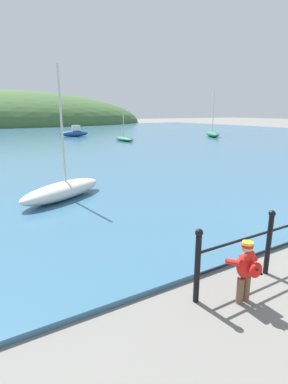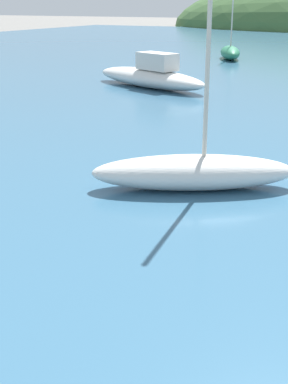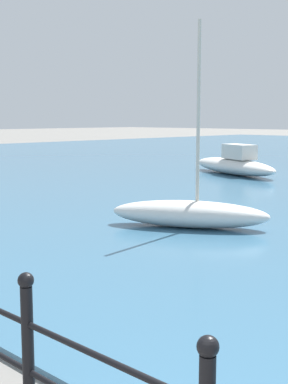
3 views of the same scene
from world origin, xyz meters
TOP-DOWN VIEW (x-y plane):
  - boat_green_fishing at (-10.55, 17.19)m, footprint 5.28×3.17m
  - boat_mid_harbor at (-5.26, 7.80)m, footprint 3.28×2.34m

SIDE VIEW (x-z plane):
  - boat_mid_harbor at x=-5.26m, z-range -1.66..2.46m
  - boat_green_fishing at x=-10.55m, z-range -0.11..1.09m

